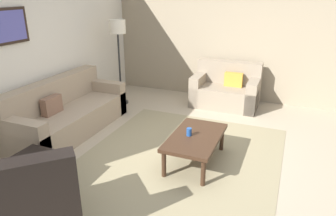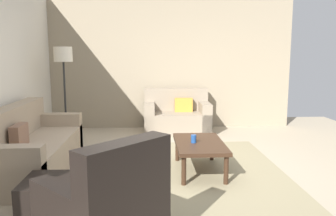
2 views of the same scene
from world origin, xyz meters
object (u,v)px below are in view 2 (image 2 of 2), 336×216
coffee_table (200,146)px  cup (194,139)px  couch_loveseat (177,117)px  ottoman (54,199)px  armchair_leather (108,215)px  lamp_standing (64,64)px  couch_main (27,150)px

coffee_table → cup: (-0.02, 0.08, 0.11)m
couch_loveseat → ottoman: size_ratio=2.34×
armchair_leather → ottoman: bearing=45.2°
armchair_leather → lamp_standing: 3.93m
couch_loveseat → coffee_table: 2.46m
lamp_standing → cup: bearing=-129.8°
couch_main → ottoman: 1.62m
coffee_table → ottoman: bearing=128.9°
couch_loveseat → coffee_table: bearing=-177.3°
lamp_standing → ottoman: bearing=-169.1°
couch_main → lamp_standing: bearing=-5.7°
cup → couch_main: bearing=85.5°
coffee_table → lamp_standing: (1.72, 2.18, 1.05)m
ottoman → coffee_table: coffee_table is taller
couch_main → couch_loveseat: 3.20m
armchair_leather → cup: (1.85, -0.93, 0.16)m
coffee_table → armchair_leather: bearing=151.6°
couch_main → armchair_leather: (-2.03, -1.32, 0.01)m
couch_loveseat → ottoman: 4.03m
armchair_leather → ottoman: 0.83m
ottoman → coffee_table: bearing=-51.1°
couch_loveseat → cup: couch_loveseat is taller
coffee_table → lamp_standing: 2.97m
couch_loveseat → cup: (-2.48, -0.03, 0.16)m
coffee_table → couch_main: bearing=86.3°
coffee_table → cup: bearing=106.3°
cup → armchair_leather: bearing=153.4°
ottoman → armchair_leather: bearing=-134.8°
coffee_table → cup: cup is taller
armchair_leather → coffee_table: bearing=-28.4°
ottoman → lamp_standing: size_ratio=0.33×
couch_loveseat → cup: size_ratio=12.18×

